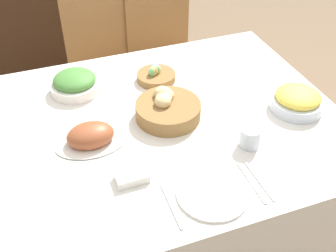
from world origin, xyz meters
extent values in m
plane|color=#7F664C|center=(0.00, 0.00, 0.00)|extent=(12.00, 12.00, 0.00)
cube|color=white|center=(0.00, 0.00, 0.38)|extent=(1.52, 1.16, 0.77)
cylinder|color=olive|center=(-0.18, 0.65, 0.23)|extent=(0.03, 0.03, 0.45)
cylinder|color=olive|center=(0.21, 0.66, 0.23)|extent=(0.03, 0.03, 0.45)
cylinder|color=olive|center=(-0.19, 1.04, 0.23)|extent=(0.03, 0.03, 0.45)
cylinder|color=olive|center=(0.20, 1.05, 0.23)|extent=(0.03, 0.03, 0.45)
cube|color=olive|center=(0.01, 0.85, 0.46)|extent=(0.43, 0.43, 0.02)
cube|color=olive|center=(0.00, 1.05, 0.71)|extent=(0.42, 0.03, 0.48)
cylinder|color=olive|center=(0.21, 0.64, 0.23)|extent=(0.03, 0.03, 0.45)
cylinder|color=olive|center=(0.60, 0.67, 0.23)|extent=(0.03, 0.03, 0.45)
cylinder|color=olive|center=(0.18, 1.03, 0.23)|extent=(0.03, 0.03, 0.45)
cylinder|color=olive|center=(0.57, 1.06, 0.23)|extent=(0.03, 0.03, 0.45)
cube|color=olive|center=(0.39, 0.85, 0.46)|extent=(0.45, 0.45, 0.02)
cube|color=olive|center=(0.38, 1.05, 0.71)|extent=(0.42, 0.05, 0.48)
cube|color=#3D2616|center=(-0.19, 1.80, 0.43)|extent=(1.34, 0.44, 0.86)
cylinder|color=olive|center=(0.06, 0.01, 0.80)|extent=(0.26, 0.26, 0.07)
ellipsoid|color=#E0C184|center=(0.05, 0.04, 0.85)|extent=(0.08, 0.08, 0.05)
ellipsoid|color=#E0C184|center=(0.07, 0.06, 0.84)|extent=(0.07, 0.08, 0.06)
ellipsoid|color=#E0C184|center=(0.06, 0.07, 0.85)|extent=(0.10, 0.10, 0.06)
ellipsoid|color=#E0C184|center=(0.04, 0.02, 0.85)|extent=(0.07, 0.07, 0.05)
ellipsoid|color=#E0C184|center=(0.07, 0.06, 0.85)|extent=(0.09, 0.09, 0.05)
cylinder|color=olive|center=(0.11, 0.29, 0.79)|extent=(0.18, 0.18, 0.03)
ellipsoid|color=#B27AD1|center=(0.12, 0.32, 0.82)|extent=(0.04, 0.04, 0.05)
ellipsoid|color=#F29E4C|center=(0.10, 0.29, 0.82)|extent=(0.03, 0.03, 0.04)
ellipsoid|color=#7FCC7A|center=(0.11, 0.30, 0.82)|extent=(0.04, 0.04, 0.05)
ellipsoid|color=#7FCC7A|center=(0.09, 0.29, 0.82)|extent=(0.03, 0.03, 0.04)
ellipsoid|color=#60B2E0|center=(0.10, 0.31, 0.82)|extent=(0.04, 0.04, 0.05)
ellipsoid|color=pink|center=(0.10, 0.30, 0.82)|extent=(0.04, 0.04, 0.05)
ellipsoid|color=#F4D151|center=(0.09, 0.29, 0.82)|extent=(0.04, 0.04, 0.05)
ellipsoid|color=silver|center=(-0.27, -0.03, 0.77)|extent=(0.28, 0.19, 0.01)
ellipsoid|color=#974C2C|center=(-0.27, -0.03, 0.80)|extent=(0.18, 0.14, 0.09)
cylinder|color=silver|center=(-0.26, 0.33, 0.79)|extent=(0.22, 0.22, 0.05)
ellipsoid|color=#478438|center=(-0.26, 0.33, 0.83)|extent=(0.19, 0.19, 0.07)
cylinder|color=silver|center=(0.58, -0.12, 0.80)|extent=(0.22, 0.22, 0.05)
ellipsoid|color=#F4DB4C|center=(0.58, -0.12, 0.83)|extent=(0.19, 0.19, 0.07)
cylinder|color=silver|center=(0.06, -0.43, 0.77)|extent=(0.24, 0.24, 0.01)
cube|color=#B7B7BC|center=(-0.09, -0.43, 0.77)|extent=(0.01, 0.20, 0.00)
cube|color=#B7B7BC|center=(0.20, -0.43, 0.77)|extent=(0.01, 0.20, 0.00)
cube|color=#B7B7BC|center=(0.23, -0.43, 0.77)|extent=(0.01, 0.20, 0.00)
cylinder|color=silver|center=(0.29, -0.25, 0.81)|extent=(0.08, 0.08, 0.08)
cube|color=silver|center=(-0.18, -0.28, 0.79)|extent=(0.11, 0.07, 0.03)
camera|label=1|loc=(-0.41, -1.26, 1.83)|focal=45.00mm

